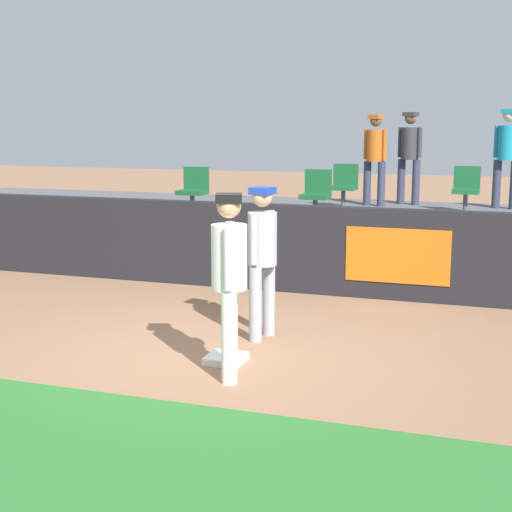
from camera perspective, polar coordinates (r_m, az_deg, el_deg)
name	(u,v)px	position (r m, az deg, el deg)	size (l,w,h in m)	color
ground_plane	(207,356)	(8.40, -3.75, -7.60)	(60.00, 60.00, 0.00)	#936B4C
grass_foreground_strip	(67,461)	(6.11, -14.24, -14.93)	(18.00, 2.80, 0.01)	#2D722D
first_base	(226,359)	(8.17, -2.31, -7.83)	(0.40, 0.40, 0.08)	white
player_fielder_home	(230,273)	(7.44, -2.01, -1.31)	(0.45, 0.60, 1.88)	white
player_runner_visitor	(262,252)	(8.83, 0.49, 0.32)	(0.40, 0.50, 1.82)	#9EA3AD
field_wall	(294,249)	(11.39, 2.90, 0.57)	(18.00, 0.26, 1.33)	black
bleacher_platform	(332,237)	(13.88, 5.82, 1.44)	(18.00, 4.80, 0.93)	#59595E
seat_front_left	(194,188)	(13.42, -4.77, 5.20)	(0.47, 0.44, 0.84)	#4C4C51
seat_back_right	(466,187)	(14.10, 15.72, 5.09)	(0.47, 0.44, 0.84)	#4C4C51
seat_back_center	(344,184)	(14.41, 6.74, 5.50)	(0.48, 0.44, 0.84)	#4C4C51
seat_front_center	(316,192)	(12.68, 4.63, 4.91)	(0.46, 0.44, 0.84)	#4C4C51
spectator_hooded	(375,153)	(14.90, 9.06, 7.72)	(0.47, 0.43, 1.77)	#33384C
spectator_capped	(410,151)	(15.26, 11.62, 7.81)	(0.49, 0.44, 1.82)	#33384C
spectator_casual	(507,151)	(14.99, 18.60, 7.56)	(0.50, 0.44, 1.87)	#33384C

